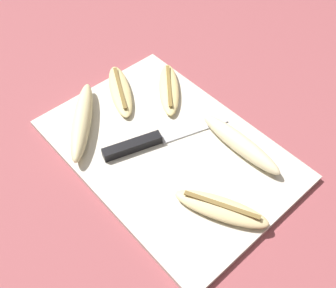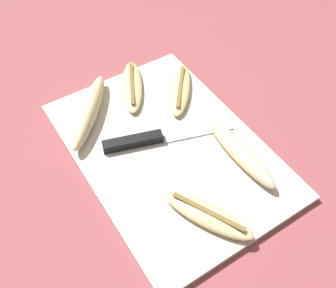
{
  "view_description": "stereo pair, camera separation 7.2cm",
  "coord_description": "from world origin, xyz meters",
  "px_view_note": "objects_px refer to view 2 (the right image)",
  "views": [
    {
      "loc": [
        0.34,
        -0.31,
        0.58
      ],
      "look_at": [
        0.0,
        0.0,
        0.02
      ],
      "focal_mm": 42.0,
      "sensor_mm": 36.0,
      "label": 1
    },
    {
      "loc": [
        0.38,
        -0.25,
        0.58
      ],
      "look_at": [
        0.0,
        0.0,
        0.02
      ],
      "focal_mm": 42.0,
      "sensor_mm": 36.0,
      "label": 2
    }
  ],
  "objects_px": {
    "knife": "(145,140)",
    "banana_soft_right": "(89,111)",
    "banana_pale_long": "(240,152)",
    "banana_golden_short": "(180,89)",
    "banana_mellow_near": "(208,215)",
    "banana_spotted_left": "(132,86)"
  },
  "relations": [
    {
      "from": "banana_pale_long",
      "to": "banana_spotted_left",
      "type": "bearing_deg",
      "value": -164.6
    },
    {
      "from": "banana_spotted_left",
      "to": "banana_golden_short",
      "type": "bearing_deg",
      "value": 51.07
    },
    {
      "from": "banana_pale_long",
      "to": "banana_soft_right",
      "type": "bearing_deg",
      "value": -142.37
    },
    {
      "from": "banana_pale_long",
      "to": "banana_mellow_near",
      "type": "bearing_deg",
      "value": -60.86
    },
    {
      "from": "knife",
      "to": "banana_soft_right",
      "type": "height_order",
      "value": "banana_soft_right"
    },
    {
      "from": "banana_soft_right",
      "to": "banana_mellow_near",
      "type": "height_order",
      "value": "banana_soft_right"
    },
    {
      "from": "banana_soft_right",
      "to": "banana_golden_short",
      "type": "bearing_deg",
      "value": 78.84
    },
    {
      "from": "banana_pale_long",
      "to": "knife",
      "type": "bearing_deg",
      "value": -134.95
    },
    {
      "from": "banana_golden_short",
      "to": "banana_mellow_near",
      "type": "distance_m",
      "value": 0.3
    },
    {
      "from": "knife",
      "to": "banana_soft_right",
      "type": "xyz_separation_m",
      "value": [
        -0.11,
        -0.06,
        0.01
      ]
    },
    {
      "from": "banana_pale_long",
      "to": "banana_golden_short",
      "type": "height_order",
      "value": "banana_pale_long"
    },
    {
      "from": "banana_pale_long",
      "to": "banana_soft_right",
      "type": "xyz_separation_m",
      "value": [
        -0.24,
        -0.18,
        0.0
      ]
    },
    {
      "from": "banana_soft_right",
      "to": "banana_spotted_left",
      "type": "xyz_separation_m",
      "value": [
        -0.03,
        0.11,
        -0.01
      ]
    },
    {
      "from": "banana_golden_short",
      "to": "banana_spotted_left",
      "type": "distance_m",
      "value": 0.1
    },
    {
      "from": "banana_soft_right",
      "to": "banana_golden_short",
      "type": "relative_size",
      "value": 1.2
    },
    {
      "from": "knife",
      "to": "banana_spotted_left",
      "type": "height_order",
      "value": "banana_spotted_left"
    },
    {
      "from": "knife",
      "to": "banana_golden_short",
      "type": "bearing_deg",
      "value": 137.99
    },
    {
      "from": "banana_soft_right",
      "to": "banana_golden_short",
      "type": "height_order",
      "value": "banana_soft_right"
    },
    {
      "from": "banana_soft_right",
      "to": "banana_mellow_near",
      "type": "relative_size",
      "value": 1.08
    },
    {
      "from": "banana_soft_right",
      "to": "banana_spotted_left",
      "type": "height_order",
      "value": "banana_soft_right"
    },
    {
      "from": "banana_mellow_near",
      "to": "banana_spotted_left",
      "type": "distance_m",
      "value": 0.34
    },
    {
      "from": "banana_mellow_near",
      "to": "banana_soft_right",
      "type": "bearing_deg",
      "value": -168.66
    }
  ]
}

